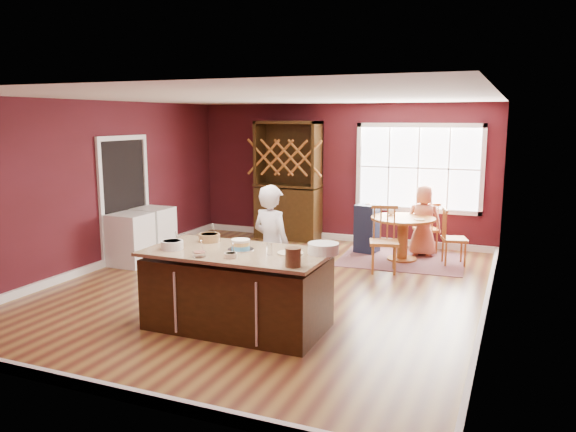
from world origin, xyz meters
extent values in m
plane|color=olive|center=(0.00, 0.00, 0.00)|extent=(7.00, 7.00, 0.00)
plane|color=white|center=(0.00, 0.00, 2.70)|extent=(7.00, 7.00, 0.00)
plane|color=#370E11|center=(0.00, 3.50, 1.35)|extent=(6.00, 0.00, 6.00)
plane|color=#370E11|center=(0.00, -3.50, 1.35)|extent=(6.00, 0.00, 6.00)
plane|color=#370E11|center=(-3.00, 0.00, 1.35)|extent=(0.00, 7.00, 7.00)
plane|color=#370E11|center=(3.00, 0.00, 1.35)|extent=(0.00, 7.00, 7.00)
cube|color=#38230E|center=(0.32, -1.55, 0.41)|extent=(2.03, 1.02, 0.83)
cube|color=tan|center=(0.32, -1.55, 0.90)|extent=(2.11, 1.10, 0.04)
cylinder|color=#925A34|center=(1.47, 2.33, 0.02)|extent=(0.51, 0.51, 0.04)
cylinder|color=#925A34|center=(1.47, 2.33, 0.35)|extent=(0.18, 0.18, 0.67)
cylinder|color=#925A34|center=(1.47, 2.33, 0.73)|extent=(1.09, 1.09, 0.04)
imported|color=silver|center=(0.41, -0.79, 0.80)|extent=(0.68, 0.56, 1.60)
cylinder|color=silver|center=(-0.41, -1.76, 0.97)|extent=(0.26, 0.26, 0.10)
cylinder|color=#A28743|center=(-0.22, -1.25, 0.97)|extent=(0.26, 0.26, 0.10)
cylinder|color=white|center=(0.07, -1.95, 0.95)|extent=(0.16, 0.16, 0.06)
cylinder|color=beige|center=(0.41, -1.86, 0.95)|extent=(0.14, 0.14, 0.05)
cylinder|color=white|center=(0.75, -1.59, 0.99)|extent=(0.07, 0.07, 0.14)
cylinder|color=beige|center=(0.95, -1.46, 0.93)|extent=(0.29, 0.29, 0.02)
cylinder|color=white|center=(1.28, -1.29, 0.98)|extent=(0.35, 0.35, 0.12)
cylinder|color=brown|center=(1.18, -1.95, 1.02)|extent=(0.16, 0.16, 0.20)
cube|color=brown|center=(1.47, 2.33, 0.01)|extent=(2.17, 1.72, 0.01)
imported|color=#C06E4E|center=(1.74, 2.80, 0.63)|extent=(0.67, 0.48, 1.27)
cylinder|color=beige|center=(1.77, 2.19, 0.76)|extent=(0.19, 0.19, 0.01)
imported|color=white|center=(1.22, 2.52, 0.80)|extent=(0.15, 0.15, 0.10)
cube|color=#3D2415|center=(-1.03, 3.22, 1.18)|extent=(1.29, 0.54, 2.37)
cube|color=white|center=(-2.64, 0.28, 0.43)|extent=(0.60, 0.58, 0.87)
cube|color=white|center=(-2.64, 0.92, 0.44)|extent=(0.60, 0.58, 0.87)
camera|label=1|loc=(3.27, -7.11, 2.42)|focal=35.00mm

